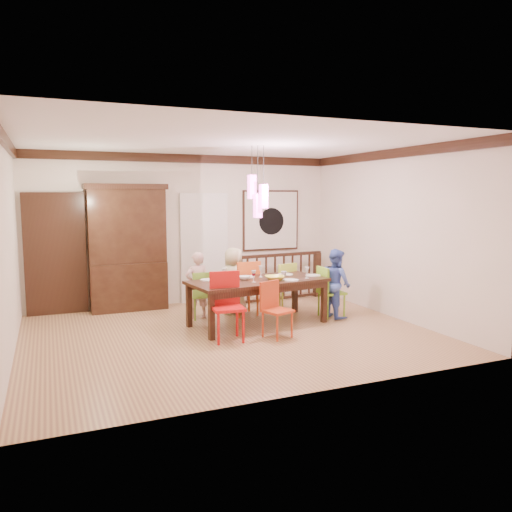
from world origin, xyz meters
name	(u,v)px	position (x,y,z in m)	size (l,w,h in m)	color
floor	(230,334)	(0.00, 0.00, 0.00)	(6.00, 6.00, 0.00)	#926447
ceiling	(229,141)	(0.00, 0.00, 2.90)	(6.00, 6.00, 0.00)	white
wall_back	(186,230)	(0.00, 2.50, 1.45)	(6.00, 6.00, 0.00)	beige
wall_left	(7,248)	(-3.00, 0.00, 1.45)	(5.00, 5.00, 0.00)	beige
wall_right	(393,234)	(3.00, 0.00, 1.45)	(5.00, 5.00, 0.00)	beige
crown_molding	(229,147)	(0.00, 0.00, 2.82)	(6.00, 5.00, 0.16)	black
panel_door	(56,256)	(-2.40, 2.45, 1.05)	(1.04, 0.07, 2.24)	black
white_doorway	(204,249)	(0.35, 2.46, 1.05)	(0.97, 0.05, 2.22)	silver
painting	(271,220)	(1.80, 2.46, 1.60)	(1.25, 0.06, 1.25)	black
pendant_cluster	(258,196)	(0.62, 0.37, 2.11)	(0.27, 0.21, 1.14)	#F549BF
dining_table	(258,284)	(0.62, 0.37, 0.67)	(2.34, 1.29, 0.75)	black
chair_far_left	(202,291)	(-0.11, 1.14, 0.47)	(0.40, 0.40, 0.82)	#73AB31
chair_far_mid	(244,284)	(0.66, 1.09, 0.56)	(0.46, 0.46, 0.97)	#CE531D
chair_far_right	(281,283)	(1.39, 1.09, 0.52)	(0.49, 0.49, 0.90)	#B6D13C
chair_near_left	(228,302)	(-0.14, -0.31, 0.57)	(0.50, 0.50, 1.00)	red
chair_near_mid	(277,306)	(0.59, -0.44, 0.48)	(0.48, 0.48, 0.84)	#BE3E1A
chair_end_right	(332,288)	(2.02, 0.36, 0.51)	(0.41, 0.41, 0.89)	#78BA28
china_hutch	(128,247)	(-1.17, 2.30, 1.17)	(1.47, 0.46, 2.33)	black
balustrade	(279,276)	(1.76, 1.95, 0.50)	(1.98, 0.27, 0.96)	black
person_far_left	(197,285)	(-0.18, 1.17, 0.58)	(0.42, 0.28, 1.16)	#D7A8A3
person_far_mid	(234,281)	(0.53, 1.26, 0.60)	(0.58, 0.38, 1.19)	beige
person_end_right	(336,283)	(2.07, 0.31, 0.60)	(0.58, 0.45, 1.20)	#4665C5
serving_bowl	(275,278)	(0.84, 0.19, 0.79)	(0.31, 0.31, 0.08)	gold
small_bowl	(245,278)	(0.41, 0.44, 0.78)	(0.20, 0.20, 0.06)	white
cup_left	(233,280)	(0.14, 0.23, 0.79)	(0.11, 0.11, 0.09)	silver
cup_right	(284,274)	(1.15, 0.49, 0.80)	(0.10, 0.10, 0.09)	silver
plate_far_left	(209,280)	(-0.14, 0.61, 0.76)	(0.26, 0.26, 0.01)	white
plate_far_mid	(247,277)	(0.55, 0.67, 0.76)	(0.26, 0.26, 0.01)	white
plate_far_right	(286,274)	(1.25, 0.64, 0.76)	(0.26, 0.26, 0.01)	white
plate_near_left	(219,285)	(-0.14, 0.09, 0.76)	(0.26, 0.26, 0.01)	white
plate_near_mid	(291,280)	(1.08, 0.09, 0.76)	(0.26, 0.26, 0.01)	white
plate_end_right	(313,275)	(1.64, 0.36, 0.76)	(0.26, 0.26, 0.01)	white
wine_glass_a	(224,274)	(0.11, 0.57, 0.84)	(0.08, 0.08, 0.19)	#590C19
wine_glass_b	(261,271)	(0.76, 0.58, 0.84)	(0.08, 0.08, 0.19)	silver
wine_glass_c	(254,276)	(0.46, 0.16, 0.84)	(0.08, 0.08, 0.19)	#590C19
wine_glass_d	(307,273)	(1.42, 0.17, 0.84)	(0.08, 0.08, 0.19)	silver
napkin	(267,283)	(0.60, -0.03, 0.76)	(0.18, 0.14, 0.01)	#D83359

